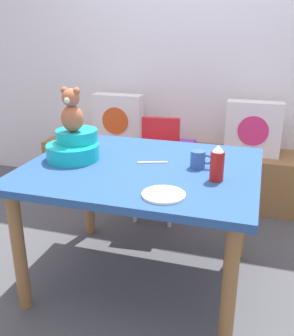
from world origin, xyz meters
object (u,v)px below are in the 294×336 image
object	(u,v)px
dining_table	(142,182)
teddy_bear	(72,111)
infant_seat_teal	(74,146)
pillow_floral_right	(253,129)
ketchup_bottle	(217,164)
coffee_mug	(198,159)
highchair	(158,155)
pillow_floral_left	(118,119)
dinner_plate_near	(164,195)
book_stack	(183,144)

from	to	relation	value
dining_table	teddy_bear	xyz separation A→B (m)	(-0.41, 0.01, 0.37)
dining_table	infant_seat_teal	world-z (taller)	infant_seat_teal
pillow_floral_right	dining_table	size ratio (longest dim) A/B	0.35
ketchup_bottle	coffee_mug	size ratio (longest dim) A/B	1.54
highchair	coffee_mug	distance (m)	0.93
pillow_floral_left	pillow_floral_right	size ratio (longest dim) A/B	1.00
infant_seat_teal	coffee_mug	world-z (taller)	infant_seat_teal
pillow_floral_right	infant_seat_teal	xyz separation A→B (m)	(-0.96, -1.24, 0.13)
pillow_floral_right	coffee_mug	size ratio (longest dim) A/B	3.67
pillow_floral_left	teddy_bear	xyz separation A→B (m)	(0.21, -1.24, 0.34)
highchair	ketchup_bottle	xyz separation A→B (m)	(0.55, -0.92, 0.31)
coffee_mug	dinner_plate_near	xyz separation A→B (m)	(-0.09, -0.41, -0.04)
dinner_plate_near	coffee_mug	bearing A→B (deg)	78.09
pillow_floral_right	book_stack	bearing A→B (deg)	177.91
dining_table	infant_seat_teal	bearing A→B (deg)	179.09
book_stack	coffee_mug	xyz separation A→B (m)	(0.32, -1.21, 0.30)
dining_table	teddy_bear	distance (m)	0.55
pillow_floral_left	pillow_floral_right	world-z (taller)	same
highchair	pillow_floral_left	bearing A→B (deg)	139.24
pillow_floral_right	teddy_bear	world-z (taller)	teddy_bear
teddy_bear	coffee_mug	bearing A→B (deg)	4.04
coffee_mug	pillow_floral_right	bearing A→B (deg)	78.10
pillow_floral_left	dining_table	xyz separation A→B (m)	(0.62, -1.24, -0.04)
dining_table	dinner_plate_near	bearing A→B (deg)	-58.56
dinner_plate_near	dining_table	bearing A→B (deg)	121.44
teddy_bear	coffee_mug	distance (m)	0.75
teddy_bear	ketchup_bottle	xyz separation A→B (m)	(0.83, -0.10, -0.19)
pillow_floral_left	pillow_floral_right	bearing A→B (deg)	0.00
pillow_floral_left	dining_table	world-z (taller)	pillow_floral_left
book_stack	teddy_bear	bearing A→B (deg)	-107.11
pillow_floral_right	pillow_floral_left	bearing A→B (deg)	180.00
pillow_floral_right	teddy_bear	distance (m)	1.60
pillow_floral_left	highchair	bearing A→B (deg)	-40.76
ketchup_bottle	dinner_plate_near	xyz separation A→B (m)	(-0.20, -0.26, -0.08)
book_stack	infant_seat_teal	world-z (taller)	infant_seat_teal
highchair	teddy_bear	distance (m)	1.00
dining_table	teddy_bear	world-z (taller)	teddy_bear
coffee_mug	highchair	bearing A→B (deg)	119.47
pillow_floral_left	pillow_floral_right	xyz separation A→B (m)	(1.17, 0.00, 0.00)
book_stack	highchair	bearing A→B (deg)	-104.51
highchair	infant_seat_teal	xyz separation A→B (m)	(-0.27, -0.82, 0.29)
teddy_bear	dining_table	bearing A→B (deg)	-0.84
infant_seat_teal	coffee_mug	xyz separation A→B (m)	(0.71, 0.05, -0.02)
pillow_floral_left	dinner_plate_near	bearing A→B (deg)	-62.47
book_stack	dinner_plate_near	world-z (taller)	dinner_plate_near
highchair	teddy_bear	xyz separation A→B (m)	(-0.27, -0.82, 0.50)
infant_seat_teal	highchair	bearing A→B (deg)	71.53
pillow_floral_right	highchair	bearing A→B (deg)	-148.83
pillow_floral_right	teddy_bear	size ratio (longest dim) A/B	1.76
pillow_floral_left	infant_seat_teal	xyz separation A→B (m)	(0.21, -1.24, 0.13)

